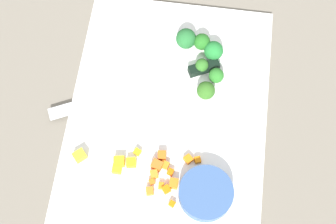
# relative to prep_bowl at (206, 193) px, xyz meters

# --- Properties ---
(ground_plane) EXTENTS (4.00, 4.00, 0.00)m
(ground_plane) POSITION_rel_prep_bowl_xyz_m (-0.15, -0.09, -0.03)
(ground_plane) COLOR slate
(cutting_board) EXTENTS (0.51, 0.38, 0.01)m
(cutting_board) POSITION_rel_prep_bowl_xyz_m (-0.15, -0.09, -0.02)
(cutting_board) COLOR white
(cutting_board) RESTS_ON ground_plane
(prep_bowl) EXTENTS (0.10, 0.10, 0.03)m
(prep_bowl) POSITION_rel_prep_bowl_xyz_m (0.00, 0.00, 0.00)
(prep_bowl) COLOR #38588F
(prep_bowl) RESTS_ON cutting_board
(chef_knife) EXTENTS (0.17, 0.32, 0.02)m
(chef_knife) POSITION_rel_prep_bowl_xyz_m (-0.21, -0.11, -0.01)
(chef_knife) COLOR silver
(chef_knife) RESTS_ON cutting_board
(carrot_dice_0) EXTENTS (0.01, 0.01, 0.01)m
(carrot_dice_0) POSITION_rel_prep_bowl_xyz_m (-0.03, -0.07, -0.01)
(carrot_dice_0) COLOR orange
(carrot_dice_0) RESTS_ON cutting_board
(carrot_dice_1) EXTENTS (0.01, 0.01, 0.01)m
(carrot_dice_1) POSITION_rel_prep_bowl_xyz_m (0.02, -0.06, -0.01)
(carrot_dice_1) COLOR orange
(carrot_dice_1) RESTS_ON cutting_board
(carrot_dice_2) EXTENTS (0.02, 0.02, 0.01)m
(carrot_dice_2) POSITION_rel_prep_bowl_xyz_m (-0.02, -0.10, -0.01)
(carrot_dice_2) COLOR orange
(carrot_dice_2) RESTS_ON cutting_board
(carrot_dice_3) EXTENTS (0.02, 0.02, 0.01)m
(carrot_dice_3) POSITION_rel_prep_bowl_xyz_m (0.00, -0.07, -0.01)
(carrot_dice_3) COLOR orange
(carrot_dice_3) RESTS_ON cutting_board
(carrot_dice_4) EXTENTS (0.02, 0.02, 0.02)m
(carrot_dice_4) POSITION_rel_prep_bowl_xyz_m (-0.01, -0.06, -0.01)
(carrot_dice_4) COLOR orange
(carrot_dice_4) RESTS_ON cutting_board
(carrot_dice_5) EXTENTS (0.02, 0.02, 0.01)m
(carrot_dice_5) POSITION_rel_prep_bowl_xyz_m (-0.06, -0.09, -0.01)
(carrot_dice_5) COLOR orange
(carrot_dice_5) RESTS_ON cutting_board
(carrot_dice_6) EXTENTS (0.02, 0.02, 0.01)m
(carrot_dice_6) POSITION_rel_prep_bowl_xyz_m (0.01, -0.10, -0.01)
(carrot_dice_6) COLOR orange
(carrot_dice_6) RESTS_ON cutting_board
(carrot_dice_7) EXTENTS (0.01, 0.01, 0.01)m
(carrot_dice_7) POSITION_rel_prep_bowl_xyz_m (-0.01, -0.10, -0.01)
(carrot_dice_7) COLOR orange
(carrot_dice_7) RESTS_ON cutting_board
(carrot_dice_8) EXTENTS (0.01, 0.01, 0.01)m
(carrot_dice_8) POSITION_rel_prep_bowl_xyz_m (-0.01, -0.08, -0.01)
(carrot_dice_8) COLOR orange
(carrot_dice_8) RESTS_ON cutting_board
(carrot_dice_9) EXTENTS (0.01, 0.01, 0.01)m
(carrot_dice_9) POSITION_rel_prep_bowl_xyz_m (-0.06, -0.02, -0.01)
(carrot_dice_9) COLOR orange
(carrot_dice_9) RESTS_ON cutting_board
(carrot_dice_10) EXTENTS (0.02, 0.02, 0.02)m
(carrot_dice_10) POSITION_rel_prep_bowl_xyz_m (-0.04, -0.09, -0.01)
(carrot_dice_10) COLOR orange
(carrot_dice_10) RESTS_ON cutting_board
(carrot_dice_11) EXTENTS (0.02, 0.02, 0.01)m
(carrot_dice_11) POSITION_rel_prep_bowl_xyz_m (-0.06, -0.04, -0.01)
(carrot_dice_11) COLOR orange
(carrot_dice_11) RESTS_ON cutting_board
(carrot_dice_12) EXTENTS (0.02, 0.02, 0.01)m
(carrot_dice_12) POSITION_rel_prep_bowl_xyz_m (-0.04, -0.08, -0.01)
(carrot_dice_12) COLOR orange
(carrot_dice_12) RESTS_ON cutting_board
(pepper_dice_0) EXTENTS (0.02, 0.02, 0.02)m
(pepper_dice_0) POSITION_rel_prep_bowl_xyz_m (-0.04, -0.16, -0.01)
(pepper_dice_0) COLOR yellow
(pepper_dice_0) RESTS_ON cutting_board
(pepper_dice_1) EXTENTS (0.02, 0.02, 0.01)m
(pepper_dice_1) POSITION_rel_prep_bowl_xyz_m (-0.04, -0.14, -0.01)
(pepper_dice_1) COLOR yellow
(pepper_dice_1) RESTS_ON cutting_board
(pepper_dice_2) EXTENTS (0.02, 0.02, 0.01)m
(pepper_dice_2) POSITION_rel_prep_bowl_xyz_m (-0.06, -0.13, -0.01)
(pepper_dice_2) COLOR yellow
(pepper_dice_2) RESTS_ON cutting_board
(pepper_dice_3) EXTENTS (0.03, 0.03, 0.02)m
(pepper_dice_3) POSITION_rel_prep_bowl_xyz_m (-0.04, -0.24, -0.01)
(pepper_dice_3) COLOR yellow
(pepper_dice_3) RESTS_ON cutting_board
(pepper_dice_4) EXTENTS (0.02, 0.02, 0.01)m
(pepper_dice_4) POSITION_rel_prep_bowl_xyz_m (-0.03, -0.17, -0.01)
(pepper_dice_4) COLOR yellow
(pepper_dice_4) RESTS_ON cutting_board
(broccoli_floret_0) EXTENTS (0.03, 0.03, 0.03)m
(broccoli_floret_0) POSITION_rel_prep_bowl_xyz_m (-0.23, -0.00, 0.00)
(broccoli_floret_0) COLOR #92B36D
(broccoli_floret_0) RESTS_ON cutting_board
(broccoli_floret_1) EXTENTS (0.03, 0.03, 0.04)m
(broccoli_floret_1) POSITION_rel_prep_bowl_xyz_m (-0.30, -0.04, 0.01)
(broccoli_floret_1) COLOR #8EB565
(broccoli_floret_1) RESTS_ON cutting_board
(broccoli_floret_2) EXTENTS (0.04, 0.04, 0.04)m
(broccoli_floret_2) POSITION_rel_prep_bowl_xyz_m (-0.31, -0.07, 0.01)
(broccoli_floret_2) COLOR #8CB15F
(broccoli_floret_2) RESTS_ON cutting_board
(broccoli_floret_3) EXTENTS (0.04, 0.04, 0.04)m
(broccoli_floret_3) POSITION_rel_prep_bowl_xyz_m (-0.20, -0.02, 0.01)
(broccoli_floret_3) COLOR #89AF63
(broccoli_floret_3) RESTS_ON cutting_board
(broccoli_floret_4) EXTENTS (0.03, 0.03, 0.03)m
(broccoli_floret_4) POSITION_rel_prep_bowl_xyz_m (-0.25, -0.03, 0.00)
(broccoli_floret_4) COLOR #8BB16D
(broccoli_floret_4) RESTS_ON cutting_board
(broccoli_floret_5) EXTENTS (0.04, 0.04, 0.04)m
(broccoli_floret_5) POSITION_rel_prep_bowl_xyz_m (-0.29, -0.01, 0.01)
(broccoli_floret_5) COLOR #81B966
(broccoli_floret_5) RESTS_ON cutting_board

